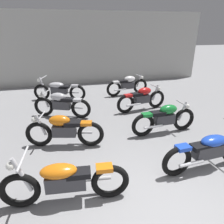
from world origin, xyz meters
TOP-DOWN VIEW (x-y plane):
  - ground_plane at (0.00, 0.00)m, footprint 60.00×60.00m
  - back_wall at (0.00, 9.05)m, footprint 12.90×0.24m
  - motorcycle_left_row_0 at (-1.45, 0.81)m, footprint 2.17×0.68m
  - motorcycle_left_row_1 at (-1.39, 2.69)m, footprint 1.94×0.65m
  - motorcycle_left_row_2 at (-1.40, 4.61)m, footprint 1.86×0.87m
  - motorcycle_left_row_3 at (-1.46, 6.41)m, footprint 2.09×0.92m
  - motorcycle_right_row_0 at (1.51, 1.02)m, footprint 2.17×0.68m
  - motorcycle_right_row_1 at (1.38, 2.72)m, footprint 1.97×0.48m
  - motorcycle_right_row_2 at (1.42, 4.53)m, footprint 1.96×0.60m
  - motorcycle_right_row_3 at (1.51, 6.45)m, footprint 1.97×0.55m

SIDE VIEW (x-z plane):
  - ground_plane at x=0.00m, z-range 0.00..0.00m
  - motorcycle_left_row_0 at x=-1.45m, z-range -0.04..0.94m
  - motorcycle_left_row_3 at x=-1.46m, z-range -0.04..0.94m
  - motorcycle_right_row_0 at x=1.51m, z-range -0.04..0.94m
  - motorcycle_left_row_1 at x=-1.39m, z-range 0.02..0.90m
  - motorcycle_left_row_2 at x=-1.40m, z-range 0.02..0.90m
  - motorcycle_right_row_1 at x=1.38m, z-range 0.02..0.90m
  - motorcycle_right_row_2 at x=1.42m, z-range 0.02..0.90m
  - motorcycle_right_row_3 at x=1.51m, z-range 0.02..0.90m
  - back_wall at x=0.00m, z-range 0.00..3.60m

